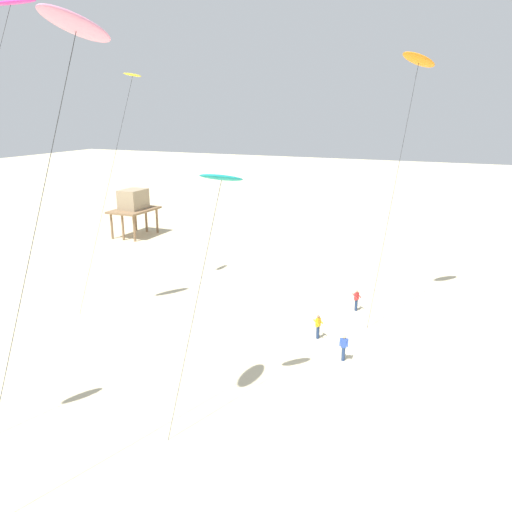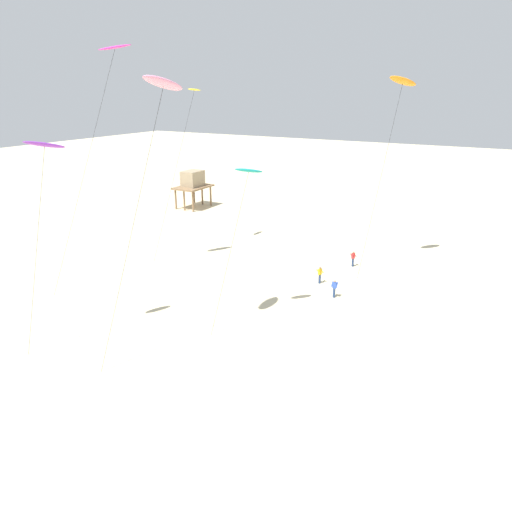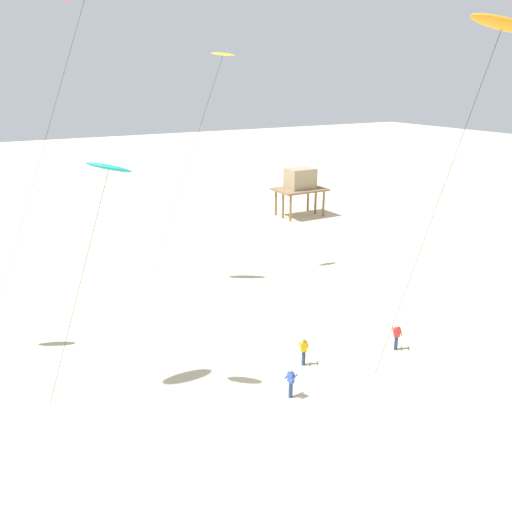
{
  "view_description": "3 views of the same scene",
  "coord_description": "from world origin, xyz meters",
  "px_view_note": "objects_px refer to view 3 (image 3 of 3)",
  "views": [
    {
      "loc": [
        -25.66,
        -5.93,
        14.85
      ],
      "look_at": [
        -0.77,
        4.89,
        6.97
      ],
      "focal_mm": 35.79,
      "sensor_mm": 36.0,
      "label": 1
    },
    {
      "loc": [
        -34.45,
        -12.52,
        17.37
      ],
      "look_at": [
        -3.24,
        5.15,
        4.74
      ],
      "focal_mm": 33.48,
      "sensor_mm": 36.0,
      "label": 2
    },
    {
      "loc": [
        -10.6,
        -18.98,
        15.64
      ],
      "look_at": [
        2.21,
        3.86,
        6.69
      ],
      "focal_mm": 36.83,
      "sensor_mm": 36.0,
      "label": 3
    }
  ],
  "objects_px": {
    "kite_orange": "(502,25)",
    "stilt_house": "(300,182)",
    "kite_teal": "(108,170)",
    "kite_magenta": "(84,0)",
    "kite_yellow": "(221,61)",
    "kite_flyer_nearest": "(397,336)",
    "kite_flyer_middle": "(304,351)",
    "kite_flyer_furthest": "(291,382)"
  },
  "relations": [
    {
      "from": "kite_flyer_nearest",
      "to": "kite_flyer_middle",
      "type": "height_order",
      "value": "same"
    },
    {
      "from": "kite_flyer_middle",
      "to": "kite_flyer_furthest",
      "type": "relative_size",
      "value": 1.0
    },
    {
      "from": "kite_flyer_furthest",
      "to": "kite_teal",
      "type": "bearing_deg",
      "value": 148.38
    },
    {
      "from": "kite_yellow",
      "to": "kite_flyer_furthest",
      "type": "height_order",
      "value": "kite_yellow"
    },
    {
      "from": "kite_magenta",
      "to": "kite_flyer_middle",
      "type": "relative_size",
      "value": 12.62
    },
    {
      "from": "kite_teal",
      "to": "kite_flyer_furthest",
      "type": "distance_m",
      "value": 13.71
    },
    {
      "from": "kite_yellow",
      "to": "stilt_house",
      "type": "relative_size",
      "value": 3.02
    },
    {
      "from": "kite_magenta",
      "to": "stilt_house",
      "type": "bearing_deg",
      "value": 24.26
    },
    {
      "from": "kite_teal",
      "to": "kite_orange",
      "type": "bearing_deg",
      "value": -19.78
    },
    {
      "from": "kite_flyer_nearest",
      "to": "kite_flyer_furthest",
      "type": "bearing_deg",
      "value": -172.49
    },
    {
      "from": "kite_flyer_middle",
      "to": "kite_magenta",
      "type": "bearing_deg",
      "value": 110.83
    },
    {
      "from": "kite_yellow",
      "to": "kite_flyer_middle",
      "type": "bearing_deg",
      "value": -100.05
    },
    {
      "from": "kite_teal",
      "to": "stilt_house",
      "type": "relative_size",
      "value": 2.11
    },
    {
      "from": "kite_teal",
      "to": "kite_yellow",
      "type": "bearing_deg",
      "value": 48.11
    },
    {
      "from": "kite_teal",
      "to": "kite_flyer_middle",
      "type": "height_order",
      "value": "kite_teal"
    },
    {
      "from": "kite_magenta",
      "to": "kite_flyer_middle",
      "type": "distance_m",
      "value": 26.82
    },
    {
      "from": "kite_yellow",
      "to": "stilt_house",
      "type": "height_order",
      "value": "kite_yellow"
    },
    {
      "from": "stilt_house",
      "to": "kite_magenta",
      "type": "bearing_deg",
      "value": -155.74
    },
    {
      "from": "kite_teal",
      "to": "kite_magenta",
      "type": "bearing_deg",
      "value": 78.56
    },
    {
      "from": "kite_teal",
      "to": "kite_flyer_nearest",
      "type": "xyz_separation_m",
      "value": [
        15.46,
        -3.34,
        -10.79
      ]
    },
    {
      "from": "kite_orange",
      "to": "stilt_house",
      "type": "height_order",
      "value": "kite_orange"
    },
    {
      "from": "kite_flyer_nearest",
      "to": "kite_flyer_furthest",
      "type": "height_order",
      "value": "same"
    },
    {
      "from": "kite_yellow",
      "to": "kite_flyer_nearest",
      "type": "distance_m",
      "value": 23.6
    },
    {
      "from": "kite_yellow",
      "to": "kite_magenta",
      "type": "distance_m",
      "value": 10.11
    },
    {
      "from": "kite_flyer_nearest",
      "to": "kite_flyer_middle",
      "type": "distance_m",
      "value": 6.01
    },
    {
      "from": "kite_flyer_furthest",
      "to": "kite_magenta",
      "type": "bearing_deg",
      "value": 102.0
    },
    {
      "from": "kite_yellow",
      "to": "stilt_house",
      "type": "distance_m",
      "value": 24.11
    },
    {
      "from": "kite_magenta",
      "to": "kite_orange",
      "type": "relative_size",
      "value": 1.13
    },
    {
      "from": "kite_orange",
      "to": "kite_flyer_furthest",
      "type": "distance_m",
      "value": 19.9
    },
    {
      "from": "kite_flyer_nearest",
      "to": "kite_flyer_middle",
      "type": "bearing_deg",
      "value": 168.05
    },
    {
      "from": "kite_flyer_nearest",
      "to": "kite_yellow",
      "type": "bearing_deg",
      "value": 100.11
    },
    {
      "from": "kite_orange",
      "to": "kite_flyer_nearest",
      "type": "bearing_deg",
      "value": 122.79
    },
    {
      "from": "kite_flyer_middle",
      "to": "kite_flyer_nearest",
      "type": "bearing_deg",
      "value": -11.95
    },
    {
      "from": "kite_flyer_nearest",
      "to": "stilt_house",
      "type": "distance_m",
      "value": 32.7
    },
    {
      "from": "kite_yellow",
      "to": "kite_flyer_nearest",
      "type": "relative_size",
      "value": 10.44
    },
    {
      "from": "kite_flyer_middle",
      "to": "stilt_house",
      "type": "xyz_separation_m",
      "value": [
        18.85,
        28.61,
        3.1
      ]
    },
    {
      "from": "kite_flyer_furthest",
      "to": "kite_orange",
      "type": "bearing_deg",
      "value": -10.06
    },
    {
      "from": "kite_teal",
      "to": "stilt_house",
      "type": "height_order",
      "value": "kite_teal"
    },
    {
      "from": "kite_yellow",
      "to": "kite_orange",
      "type": "height_order",
      "value": "kite_orange"
    },
    {
      "from": "kite_teal",
      "to": "stilt_house",
      "type": "bearing_deg",
      "value": 43.0
    },
    {
      "from": "kite_flyer_nearest",
      "to": "stilt_house",
      "type": "height_order",
      "value": "stilt_house"
    },
    {
      "from": "kite_teal",
      "to": "kite_flyer_middle",
      "type": "xyz_separation_m",
      "value": [
        9.58,
        -2.1,
        -10.79
      ]
    }
  ]
}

